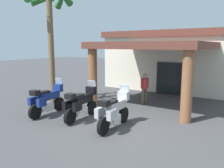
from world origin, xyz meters
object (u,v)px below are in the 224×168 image
pedestrian (145,86)px  motorcycle_silver (114,111)px  motel_building (182,59)px  motorcycle_black (81,104)px  motorcycle_blue (47,100)px  palm_tree_roadside (50,15)px

pedestrian → motorcycle_silver: bearing=-56.2°
motel_building → motorcycle_silver: size_ratio=5.26×
motel_building → motorcycle_silver: bearing=-88.1°
motel_building → motorcycle_black: size_ratio=5.25×
motel_building → motorcycle_blue: bearing=-107.6°
motorcycle_blue → motorcycle_black: 1.79m
motel_building → palm_tree_roadside: 9.98m
motorcycle_black → pedestrian: size_ratio=1.32×
motel_building → motorcycle_black: motel_building is taller
motorcycle_blue → palm_tree_roadside: 4.57m
motel_building → motorcycle_blue: (-3.54, -9.98, -1.46)m
motel_building → motorcycle_black: (-1.77, -9.70, -1.46)m
motorcycle_blue → motorcycle_black: bearing=-84.6°
motorcycle_blue → motorcycle_black: size_ratio=1.00×
motel_building → palm_tree_roadside: bearing=-118.4°
motorcycle_silver → palm_tree_roadside: palm_tree_roadside is taller
palm_tree_roadside → motorcycle_black: bearing=-24.1°
motorcycle_silver → palm_tree_roadside: bearing=71.2°
motorcycle_black → pedestrian: bearing=-20.4°
motorcycle_black → motorcycle_silver: size_ratio=1.00×
motorcycle_silver → palm_tree_roadside: size_ratio=0.34×
motel_building → pedestrian: 5.92m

